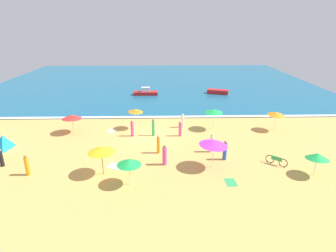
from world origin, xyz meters
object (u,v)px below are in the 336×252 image
Objects in this scene: beach_umbrella_6 at (129,162)px; parked_bicycle at (276,160)px; beachgoer_6 at (165,156)px; beach_umbrella_5 at (72,117)px; beachgoer_3 at (182,121)px; beachgoer_4 at (212,143)px; beachgoer_7 at (159,144)px; beachgoer_10 at (1,158)px; beachgoer_0 at (27,166)px; small_boat_0 at (218,92)px; beach_umbrella_4 at (135,111)px; beach_umbrella_3 at (214,111)px; beach_umbrella_8 at (101,150)px; beachgoer_8 at (180,128)px; beachgoer_5 at (225,151)px; beachgoer_2 at (153,128)px; beach_umbrella_7 at (276,114)px; beach_tent at (3,141)px; beachgoer_1 at (132,129)px; small_boat_1 at (146,92)px; beach_umbrella_0 at (318,156)px; beach_umbrella_1 at (214,144)px.

parked_bicycle is (11.85, 2.72, -1.42)m from beach_umbrella_6.
beachgoer_6 is (-9.28, 0.23, 0.44)m from parked_bicycle.
beachgoer_3 is at bearing 6.84° from beach_umbrella_5.
beachgoer_7 is at bearing -178.70° from beachgoer_4.
beach_umbrella_5 is 10.52m from beachgoer_7.
beachgoer_6 is at bearing -0.29° from beachgoer_10.
beachgoer_0 is 0.47× the size of small_boat_0.
beach_umbrella_4 reaches higher than beach_umbrella_6.
beach_umbrella_8 is (-10.24, -9.46, 0.00)m from beach_umbrella_3.
beach_umbrella_5 reaches higher than beachgoer_4.
beach_umbrella_4 reaches higher than beachgoer_8.
beach_umbrella_3 is 7.35m from beachgoer_5.
beach_umbrella_8 is at bearing -167.43° from beachgoer_5.
beachgoer_2 is 1.17× the size of beachgoer_3.
beachgoer_10 is at bearing -152.99° from beachgoer_2.
beach_umbrella_3 reaches higher than beach_umbrella_7.
beachgoer_6 is at bearing -76.88° from beachgoer_7.
beach_umbrella_3 is at bearing 26.34° from beachgoer_8.
beach_tent is (-5.53, -3.47, -1.21)m from beach_umbrella_5.
beachgoer_4 is (-1.14, -5.70, -1.27)m from beach_umbrella_3.
beachgoer_1 is 4.96m from beachgoer_8.
beachgoer_7 is at bearing -135.66° from beach_umbrella_3.
beachgoer_1 reaches higher than small_boat_1.
beach_umbrella_4 is 0.87× the size of beach_umbrella_8.
beach_umbrella_3 reaches higher than small_boat_0.
small_boat_1 is at bearing 85.30° from beach_umbrella_8.
beach_umbrella_5 is 1.51× the size of beachgoer_6.
beachgoer_8 is (4.76, -2.25, -1.27)m from beach_umbrella_4.
small_boat_0 is (19.65, 25.27, -0.37)m from beachgoer_0.
beachgoer_4 is at bearing 37.53° from beach_umbrella_6.
beachgoer_0 is at bearing 178.50° from beach_umbrella_0.
beach_umbrella_0 is 0.58× the size of small_boat_1.
beachgoer_1 is (-12.55, 6.50, 0.45)m from parked_bicycle.
beachgoer_5 is at bearing -70.65° from small_boat_1.
parked_bicycle is at bearing -40.16° from beachgoer_8.
beach_umbrella_4 is at bearing 112.31° from beachgoer_7.
beach_umbrella_8 is 8.80m from beachgoer_10.
beach_umbrella_0 is 0.63× the size of small_boat_0.
beach_umbrella_7 is 24.43m from beachgoer_0.
beach_umbrella_7 is 13.30m from beachgoer_2.
beach_umbrella_8 is at bearing -124.27° from beachgoer_3.
small_boat_1 is at bearing -177.71° from small_boat_0.
beach_umbrella_7 is 14.31m from beachgoer_6.
beachgoer_4 is at bearing 14.08° from beachgoer_0.
beachgoer_4 is (0.42, 2.87, -1.27)m from beach_umbrella_1.
beach_umbrella_7 reaches higher than parked_bicycle.
beachgoer_8 is at bearing 139.84° from parked_bicycle.
beachgoer_7 is 1.03× the size of beachgoer_8.
beach_umbrella_8 is at bearing -101.33° from beachgoer_1.
beach_umbrella_6 is at bearing -87.48° from beach_umbrella_4.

